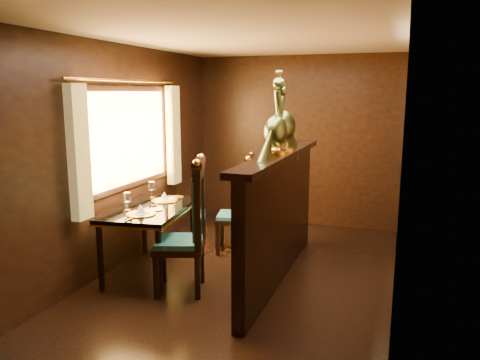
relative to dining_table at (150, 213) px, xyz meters
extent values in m
plane|color=black|center=(1.05, 0.00, -0.67)|extent=(5.00, 5.00, 0.00)
cube|color=black|center=(1.05, 2.50, 0.58)|extent=(3.00, 0.04, 2.50)
cube|color=black|center=(1.05, -2.50, 0.58)|extent=(3.00, 0.04, 2.50)
cube|color=black|center=(-0.45, 0.00, 0.58)|extent=(0.04, 5.00, 2.50)
cube|color=black|center=(2.55, 0.00, 0.58)|extent=(0.04, 5.00, 2.50)
cube|color=beige|center=(1.05, 0.00, 1.83)|extent=(3.00, 5.00, 0.04)
cube|color=#FFC672|center=(-0.44, 0.30, 0.78)|extent=(0.01, 1.70, 1.05)
cube|color=gold|center=(-0.35, -0.67, 0.73)|extent=(0.10, 0.22, 1.30)
cube|color=gold|center=(-0.35, 1.27, 0.73)|extent=(0.10, 0.22, 1.30)
cylinder|color=gold|center=(-0.37, 0.30, 1.43)|extent=(0.03, 2.20, 0.03)
cube|color=black|center=(1.38, 0.30, -0.02)|extent=(0.12, 2.60, 1.30)
cube|color=#303217|center=(1.31, 0.30, 0.03)|extent=(0.02, 2.20, 0.95)
cube|color=black|center=(1.38, 0.30, 0.66)|extent=(0.26, 2.70, 0.06)
cube|color=black|center=(0.00, 0.00, 0.05)|extent=(0.90, 1.32, 0.04)
cube|color=gold|center=(0.00, 0.00, 0.02)|extent=(0.93, 1.35, 0.02)
cylinder|color=black|center=(-0.22, -0.60, -0.33)|extent=(0.06, 0.06, 0.68)
cylinder|color=black|center=(0.39, -0.51, -0.33)|extent=(0.06, 0.06, 0.68)
cylinder|color=black|center=(-0.38, 0.50, -0.33)|extent=(0.06, 0.06, 0.68)
cylinder|color=black|center=(0.23, 0.59, -0.33)|extent=(0.06, 0.06, 0.68)
cylinder|color=gold|center=(0.08, -0.30, 0.08)|extent=(0.30, 0.30, 0.01)
cone|color=silver|center=(0.08, -0.30, 0.13)|extent=(0.11, 0.11, 0.10)
cylinder|color=gold|center=(0.02, 0.31, 0.08)|extent=(0.30, 0.30, 0.01)
cone|color=silver|center=(0.02, 0.31, 0.13)|extent=(0.11, 0.11, 0.10)
cylinder|color=silver|center=(-0.27, -0.07, 0.10)|extent=(0.03, 0.03, 0.06)
cylinder|color=silver|center=(-0.30, -0.01, 0.10)|extent=(0.03, 0.03, 0.06)
cube|color=black|center=(0.53, -0.34, -0.21)|extent=(0.61, 0.61, 0.06)
cube|color=#165963|center=(0.53, -0.34, -0.16)|extent=(0.55, 0.55, 0.05)
cube|color=#165963|center=(0.73, -0.28, 0.19)|extent=(0.15, 0.37, 0.62)
cube|color=black|center=(0.40, -0.59, -0.45)|extent=(0.05, 0.05, 0.43)
cube|color=black|center=(0.78, -0.47, -0.45)|extent=(0.05, 0.05, 0.43)
cube|color=black|center=(0.28, -0.22, -0.45)|extent=(0.05, 0.05, 0.43)
cube|color=black|center=(0.65, -0.09, -0.45)|extent=(0.05, 0.05, 0.43)
sphere|color=gold|center=(0.79, -0.47, 0.66)|extent=(0.07, 0.07, 0.07)
sphere|color=gold|center=(0.66, -0.09, 0.66)|extent=(0.07, 0.07, 0.07)
cube|color=black|center=(0.64, 0.94, -0.25)|extent=(0.52, 0.52, 0.06)
cube|color=#165963|center=(0.64, 0.94, -0.20)|extent=(0.47, 0.47, 0.05)
cube|color=#165963|center=(0.82, 0.98, 0.12)|extent=(0.11, 0.34, 0.56)
cube|color=black|center=(0.50, 0.72, -0.47)|extent=(0.05, 0.05, 0.39)
cube|color=black|center=(0.86, 0.81, -0.47)|extent=(0.05, 0.05, 0.39)
cube|color=black|center=(0.42, 1.08, -0.47)|extent=(0.05, 0.05, 0.39)
cube|color=black|center=(0.77, 1.16, -0.47)|extent=(0.05, 0.05, 0.39)
sphere|color=gold|center=(0.86, 0.81, 0.54)|extent=(0.07, 0.07, 0.07)
sphere|color=gold|center=(0.78, 1.16, 0.54)|extent=(0.07, 0.07, 0.07)
camera|label=1|loc=(2.56, -4.33, 1.30)|focal=35.00mm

